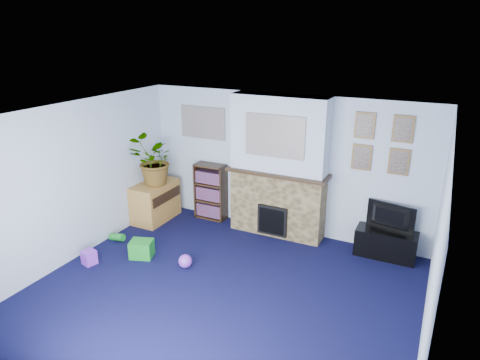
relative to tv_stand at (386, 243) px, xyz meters
The scene contains 26 objects.
floor 2.74m from the tv_stand, 132.02° to the right, with size 5.00×4.50×0.01m, color black.
ceiling 3.49m from the tv_stand, 132.02° to the right, with size 5.00×4.50×0.01m, color white.
wall_back 2.08m from the tv_stand, behind, with size 5.00×0.04×2.40m, color silver.
wall_front 4.76m from the tv_stand, 113.14° to the right, with size 5.00×0.04×2.40m, color silver.
wall_left 4.88m from the tv_stand, 154.88° to the right, with size 0.04×4.50×2.40m, color silver.
wall_right 2.35m from the tv_stand, 71.71° to the right, with size 0.04×4.50×2.40m, color silver.
chimney_breast 2.07m from the tv_stand, behind, with size 1.72×0.50×2.40m.
collage_main 2.41m from the tv_stand, behind, with size 1.00×0.03×0.68m, color gray.
collage_left 3.73m from the tv_stand, behind, with size 0.90×0.03×0.58m, color gray.
portrait_tl 1.86m from the tv_stand, 159.29° to the left, with size 0.30×0.03×0.40m, color brown.
portrait_tr 1.79m from the tv_stand, 83.99° to the left, with size 0.30×0.03×0.40m, color brown.
portrait_bl 1.39m from the tv_stand, 159.29° to the left, with size 0.30×0.03×0.40m, color brown.
portrait_br 1.29m from the tv_stand, 83.99° to the left, with size 0.30×0.03×0.40m, color brown.
tv_stand is the anchor object (origin of this frame).
television 0.42m from the tv_stand, 90.00° to the left, with size 0.74×0.10×0.43m, color black.
bookshelf 3.19m from the tv_stand, behind, with size 0.58×0.28×1.05m.
sideboard 4.09m from the tv_stand, behind, with size 0.51×0.92×0.71m, color #B07E38.
potted_plant 4.16m from the tv_stand, behind, with size 0.81×0.70×0.90m, color #26661E.
mantel_clock 2.07m from the tv_stand, behind, with size 0.09×0.05×0.13m, color gold.
mantel_candle 1.81m from the tv_stand, behind, with size 0.05×0.05×0.17m, color #B2BFC6.
mantel_teddy 2.65m from the tv_stand, behind, with size 0.14×0.14×0.14m, color gray.
mantel_can 1.48m from the tv_stand, behind, with size 0.07×0.07×0.13m, color purple.
green_crate 3.81m from the tv_stand, 153.58° to the right, with size 0.34×0.27×0.27m, color #198C26.
toy_ball 3.11m from the tv_stand, 147.66° to the right, with size 0.21×0.21×0.21m, color purple.
toy_block 4.57m from the tv_stand, 150.89° to the right, with size 0.18×0.18×0.22m, color purple.
toy_tube 4.38m from the tv_stand, 160.56° to the right, with size 0.12×0.12×0.27m, color #198C26.
Camera 1 is at (2.41, -4.31, 3.38)m, focal length 32.00 mm.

